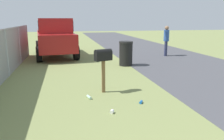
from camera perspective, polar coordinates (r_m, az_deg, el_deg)
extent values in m
cube|color=brown|center=(6.34, -2.20, -1.66)|extent=(0.09, 0.09, 0.92)
cube|color=black|center=(6.23, -2.25, 3.43)|extent=(0.35, 0.52, 0.22)
cylinder|color=black|center=(6.21, -2.25, 4.43)|extent=(0.35, 0.52, 0.20)
cube|color=red|center=(6.32, -2.42, 4.17)|extent=(0.02, 0.04, 0.18)
cube|color=maroon|center=(13.05, -14.29, 7.30)|extent=(5.02, 2.32, 0.90)
cube|color=maroon|center=(12.42, -14.30, 10.88)|extent=(1.82, 1.84, 0.76)
cube|color=black|center=(12.42, -14.30, 10.88)|extent=(1.77, 1.87, 0.53)
cube|color=maroon|center=(14.15, -11.31, 9.91)|extent=(2.52, 0.35, 0.12)
cube|color=maroon|center=(14.05, -18.19, 9.51)|extent=(2.52, 0.35, 0.12)
cylinder|color=black|center=(11.63, -9.09, 4.42)|extent=(0.78, 0.34, 0.76)
cylinder|color=black|center=(11.48, -18.09, 3.84)|extent=(0.78, 0.34, 0.76)
cylinder|color=black|center=(14.77, -11.12, 6.10)|extent=(0.78, 0.34, 0.76)
cylinder|color=black|center=(14.66, -18.21, 5.65)|extent=(0.78, 0.34, 0.76)
cylinder|color=black|center=(10.08, 3.54, 3.98)|extent=(0.59, 0.59, 1.00)
cylinder|color=black|center=(10.01, 3.59, 7.05)|extent=(0.62, 0.62, 0.08)
cylinder|color=#2D3351|center=(13.19, 13.58, 5.36)|extent=(0.14, 0.14, 0.83)
cylinder|color=#2D3351|center=(13.05, 13.44, 5.29)|extent=(0.14, 0.14, 0.83)
cylinder|color=#335999|center=(13.05, 13.68, 8.50)|extent=(0.30, 0.30, 0.62)
sphere|color=#8C6647|center=(13.03, 13.78, 10.36)|extent=(0.23, 0.23, 0.23)
cylinder|color=#335999|center=(13.24, 13.88, 8.68)|extent=(0.09, 0.17, 0.57)
cylinder|color=#335999|center=(12.85, 13.48, 8.59)|extent=(0.09, 0.17, 0.57)
cylinder|color=#9EA3A8|center=(8.91, -25.19, 3.97)|extent=(0.07, 0.07, 1.72)
cylinder|color=#9EA3A8|center=(11.32, -22.48, 5.85)|extent=(0.07, 0.07, 1.72)
cylinder|color=#9EA3A8|center=(13.75, -20.71, 7.06)|extent=(0.07, 0.07, 1.72)
cylinder|color=#B2D8BF|center=(5.99, -5.84, -6.86)|extent=(0.23, 0.12, 0.07)
cylinder|color=blue|center=(5.67, 7.39, -8.08)|extent=(0.14, 0.12, 0.07)
cylinder|color=white|center=(5.06, 0.00, -10.53)|extent=(0.13, 0.12, 0.08)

